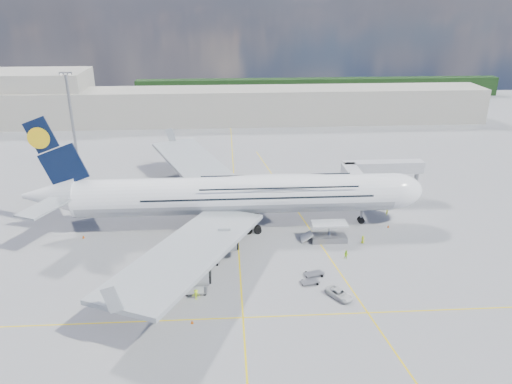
{
  "coord_description": "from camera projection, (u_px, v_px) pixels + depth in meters",
  "views": [
    {
      "loc": [
        -1.92,
        -79.63,
        43.5
      ],
      "look_at": [
        3.65,
        8.0,
        8.11
      ],
      "focal_mm": 35.0,
      "sensor_mm": 36.0,
      "label": 1
    }
  ],
  "objects": [
    {
      "name": "terminal",
      "position": [
        230.0,
        106.0,
        175.78
      ],
      "size": [
        180.0,
        16.0,
        12.0
      ],
      "primitive_type": "cube",
      "color": "#B2AD9E",
      "rests_on": "ground"
    },
    {
      "name": "dolly_row_a",
      "position": [
        163.0,
        252.0,
        89.02
      ],
      "size": [
        3.01,
        1.61,
        0.44
      ],
      "rotation": [
        0.0,
        0.0,
        0.0
      ],
      "color": "gray",
      "rests_on": "ground"
    },
    {
      "name": "airliner",
      "position": [
        238.0,
        195.0,
        96.79
      ],
      "size": [
        77.26,
        79.15,
        23.71
      ],
      "color": "white",
      "rests_on": "ground"
    },
    {
      "name": "cone_wing_left_inner",
      "position": [
        193.0,
        197.0,
        112.85
      ],
      "size": [
        0.44,
        0.44,
        0.56
      ],
      "color": "#D5560B",
      "rests_on": "ground"
    },
    {
      "name": "jet_bridge",
      "position": [
        372.0,
        172.0,
        108.66
      ],
      "size": [
        18.8,
        12.1,
        8.5
      ],
      "color": "#B7B7BC",
      "rests_on": "ground"
    },
    {
      "name": "cone_wing_right_inner",
      "position": [
        174.0,
        275.0,
        81.75
      ],
      "size": [
        0.41,
        0.41,
        0.53
      ],
      "color": "#D5560B",
      "rests_on": "ground"
    },
    {
      "name": "crew_wing",
      "position": [
        147.0,
        268.0,
        82.53
      ],
      "size": [
        0.66,
        1.14,
        1.82
      ],
      "primitive_type": "imported",
      "rotation": [
        0.0,
        0.0,
        1.78
      ],
      "color": "#C6F319",
      "rests_on": "ground"
    },
    {
      "name": "dolly_row_c",
      "position": [
        211.0,
        263.0,
        85.42
      ],
      "size": [
        3.07,
        2.13,
        0.41
      ],
      "rotation": [
        0.0,
        0.0,
        0.25
      ],
      "color": "gray",
      "rests_on": "ground"
    },
    {
      "name": "taxi_line_cross",
      "position": [
        243.0,
        318.0,
        71.57
      ],
      "size": [
        120.0,
        0.25,
        0.01
      ],
      "primitive_type": "cube",
      "color": "yellow",
      "rests_on": "ground"
    },
    {
      "name": "light_mast",
      "position": [
        72.0,
        122.0,
        124.45
      ],
      "size": [
        3.0,
        0.7,
        25.5
      ],
      "color": "gray",
      "rests_on": "ground"
    },
    {
      "name": "cargo_loader",
      "position": [
        328.0,
        234.0,
        93.28
      ],
      "size": [
        8.53,
        3.2,
        3.67
      ],
      "color": "silver",
      "rests_on": "ground"
    },
    {
      "name": "cone_wing_left_outer",
      "position": [
        169.0,
        194.0,
        114.45
      ],
      "size": [
        0.42,
        0.42,
        0.53
      ],
      "color": "#D5560B",
      "rests_on": "ground"
    },
    {
      "name": "service_van",
      "position": [
        339.0,
        294.0,
        76.05
      ],
      "size": [
        4.32,
        5.04,
        1.29
      ],
      "primitive_type": "imported",
      "rotation": [
        0.0,
        0.0,
        0.58
      ],
      "color": "silver",
      "rests_on": "ground"
    },
    {
      "name": "cone_nose",
      "position": [
        388.0,
        226.0,
        98.83
      ],
      "size": [
        0.42,
        0.42,
        0.54
      ],
      "color": "#D5560B",
      "rests_on": "ground"
    },
    {
      "name": "catering_truck_inner",
      "position": [
        201.0,
        191.0,
        111.97
      ],
      "size": [
        6.34,
        2.69,
        3.72
      ],
      "rotation": [
        0.0,
        0.0,
        0.07
      ],
      "color": "gray",
      "rests_on": "ground"
    },
    {
      "name": "taxi_line_main",
      "position": [
        239.0,
        251.0,
        90.08
      ],
      "size": [
        0.25,
        220.0,
        0.01
      ],
      "primitive_type": "cube",
      "color": "yellow",
      "rests_on": "ground"
    },
    {
      "name": "tree_line",
      "position": [
        319.0,
        88.0,
        220.53
      ],
      "size": [
        160.0,
        6.0,
        8.0
      ],
      "primitive_type": "cube",
      "color": "#193814",
      "rests_on": "ground"
    },
    {
      "name": "cone_wing_right_outer",
      "position": [
        192.0,
        322.0,
        70.23
      ],
      "size": [
        0.44,
        0.44,
        0.55
      ],
      "color": "#D5560B",
      "rests_on": "ground"
    },
    {
      "name": "dolly_back",
      "position": [
        140.0,
        266.0,
        84.13
      ],
      "size": [
        3.64,
        2.57,
        0.48
      ],
      "rotation": [
        0.0,
        0.0,
        0.27
      ],
      "color": "gray",
      "rests_on": "ground"
    },
    {
      "name": "catering_truck_outer",
      "position": [
        200.0,
        175.0,
        121.67
      ],
      "size": [
        7.44,
        3.74,
        4.25
      ],
      "rotation": [
        0.0,
        0.0,
        0.18
      ],
      "color": "gray",
      "rests_on": "ground"
    },
    {
      "name": "ground",
      "position": [
        239.0,
        251.0,
        90.08
      ],
      "size": [
        300.0,
        300.0,
        0.0
      ],
      "primitive_type": "plane",
      "color": "gray",
      "rests_on": "ground"
    },
    {
      "name": "hangar",
      "position": [
        31.0,
        97.0,
        175.16
      ],
      "size": [
        40.0,
        22.0,
        18.0
      ],
      "primitive_type": "cube",
      "color": "#B2AD9E",
      "rests_on": "ground"
    },
    {
      "name": "crew_tug",
      "position": [
        196.0,
        295.0,
        75.41
      ],
      "size": [
        1.14,
        0.67,
        1.75
      ],
      "primitive_type": "imported",
      "rotation": [
        0.0,
        0.0,
        -0.02
      ],
      "color": "#D1FF1A",
      "rests_on": "ground"
    },
    {
      "name": "dolly_row_b",
      "position": [
        196.0,
        287.0,
        76.92
      ],
      "size": [
        3.48,
        1.9,
        2.18
      ],
      "rotation": [
        0.0,
        0.0,
        0.02
      ],
      "color": "gray",
      "rests_on": "ground"
    },
    {
      "name": "crew_loader",
      "position": [
        346.0,
        255.0,
        86.86
      ],
      "size": [
        1.03,
        0.95,
        1.69
      ],
      "primitive_type": "imported",
      "rotation": [
        0.0,
        0.0,
        -0.48
      ],
      "color": "#ABEC18",
      "rests_on": "ground"
    },
    {
      "name": "taxi_line_diag",
      "position": [
        307.0,
        224.0,
        100.16
      ],
      "size": [
        14.16,
        99.06,
        0.01
      ],
      "primitive_type": "cube",
      "rotation": [
        0.0,
        0.0,
        0.14
      ],
      "color": "yellow",
      "rests_on": "ground"
    },
    {
      "name": "crew_nose",
      "position": [
        387.0,
        212.0,
        104.12
      ],
      "size": [
        0.65,
        0.58,
        1.49
      ],
      "primitive_type": "imported",
      "rotation": [
        0.0,
        0.0,
        0.51
      ],
      "color": "#DBEF19",
      "rests_on": "ground"
    },
    {
      "name": "cone_tail",
      "position": [
        83.0,
        237.0,
        94.51
      ],
      "size": [
        0.5,
        0.5,
        0.63
      ],
      "color": "#D5560B",
      "rests_on": "ground"
    },
    {
      "name": "crew_van",
      "position": [
        363.0,
        239.0,
        92.45
      ],
      "size": [
        0.85,
        0.88,
        1.52
      ],
      "primitive_type": "imported",
      "rotation": [
        0.0,
        0.0,
        2.26
      ],
      "color": "#CDE618",
      "rests_on": "ground"
    },
    {
      "name": "baggage_tug",
      "position": [
        191.0,
        261.0,
        85.11
      ],
      "size": [
        2.61,
        1.48,
        1.55
      ],
      "rotation": [
        0.0,
        0.0,
        -0.14
      ],
      "color": "silver",
      "rests_on": "ground"
    },
    {
      "name": "dolly_nose_near",
      "position": [
        310.0,
        282.0,
        79.8
      ],
      "size": [
        3.16,
        2.25,
        0.42
      ],
      "rotation": [
        0.0,
        0.0,
        0.28
      ],
      "color": "gray",
      "rests_on": "ground"
    },
    {
      "name": "dolly_nose_far",
      "position": [
        314.0,
        274.0,
        82.06
      ],
      "size": [
        3.44,
        2.58,
        0.45
      ],
      "rotation": [
        0.0,
        0.0,
        0.35
      ],
      "color": "gray",
      "rests_on": "ground"
    }
  ]
}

